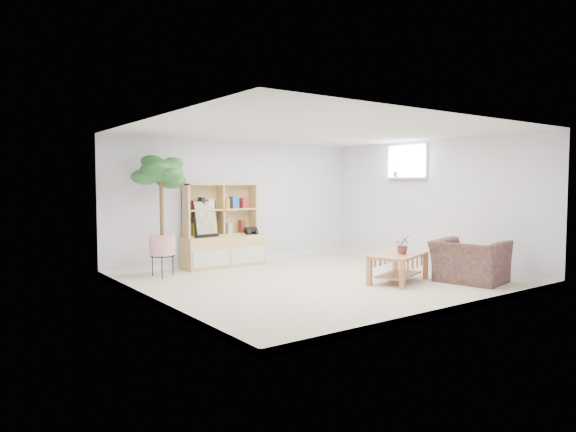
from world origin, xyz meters
TOP-DOWN VIEW (x-y plane):
  - floor at (0.00, 0.00)m, footprint 5.50×5.00m
  - ceiling at (0.00, 0.00)m, footprint 5.50×5.00m
  - walls at (0.00, 0.00)m, footprint 5.51×5.01m
  - baseboard at (0.00, 0.00)m, footprint 5.50×5.00m
  - window at (2.73, 0.60)m, footprint 0.10×0.98m
  - window_sill at (2.67, 0.60)m, footprint 0.14×1.00m
  - storage_unit at (-0.51, 2.24)m, footprint 1.57×0.53m
  - poster at (-0.89, 2.21)m, footprint 0.50×0.16m
  - toy_truck at (0.04, 2.14)m, footprint 0.33×0.25m
  - coffee_table at (1.02, -0.74)m, footprint 1.24×0.94m
  - table_plant at (1.05, -0.77)m, footprint 0.35×0.34m
  - floor_tree at (-1.86, 1.90)m, footprint 0.83×0.83m
  - armchair at (1.91, -1.43)m, footprint 1.09×1.20m
  - sill_plant at (2.67, 0.83)m, footprint 0.13×0.11m

SIDE VIEW (x-z plane):
  - floor at x=0.00m, z-range -0.01..0.01m
  - baseboard at x=0.00m, z-range 0.00..0.10m
  - coffee_table at x=1.02m, z-range 0.00..0.45m
  - armchair at x=1.91m, z-range 0.00..0.77m
  - table_plant at x=1.05m, z-range 0.45..0.75m
  - toy_truck at x=0.04m, z-range 0.59..0.75m
  - storage_unit at x=-0.51m, z-range 0.00..1.57m
  - poster at x=-0.89m, z-range 0.59..1.26m
  - floor_tree at x=-1.86m, z-range 0.00..2.06m
  - walls at x=0.00m, z-range 0.00..2.40m
  - window_sill at x=2.67m, z-range 1.66..1.70m
  - sill_plant at x=2.67m, z-range 1.70..1.93m
  - window at x=2.73m, z-range 1.66..2.34m
  - ceiling at x=0.00m, z-range 2.40..2.40m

